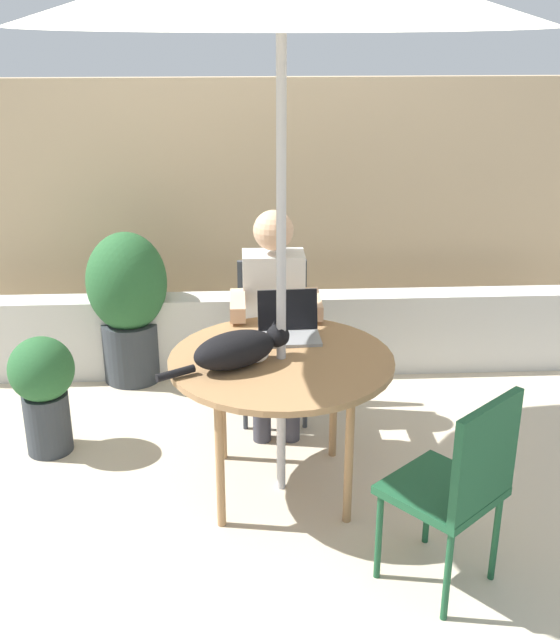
% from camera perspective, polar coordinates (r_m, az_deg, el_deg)
% --- Properties ---
extents(ground_plane, '(14.00, 14.00, 0.00)m').
position_cam_1_polar(ground_plane, '(4.02, 0.08, -12.04)').
color(ground_plane, beige).
extents(fence_back, '(4.63, 0.08, 1.82)m').
position_cam_1_polar(fence_back, '(5.49, -1.07, 7.75)').
color(fence_back, tan).
rests_on(fence_back, ground).
extents(planter_wall_low, '(4.16, 0.20, 0.53)m').
position_cam_1_polar(planter_wall_low, '(5.10, -0.76, -1.01)').
color(planter_wall_low, beige).
rests_on(planter_wall_low, ground).
extents(patio_table, '(1.06, 1.06, 0.71)m').
position_cam_1_polar(patio_table, '(3.70, 0.08, -3.54)').
color(patio_table, '#9E754C').
rests_on(patio_table, ground).
extents(chair_occupied, '(0.40, 0.40, 0.89)m').
position_cam_1_polar(chair_occupied, '(4.53, -0.52, -0.45)').
color(chair_occupied, '#33383F').
rests_on(chair_occupied, ground).
extents(chair_empty, '(0.56, 0.56, 0.89)m').
position_cam_1_polar(chair_empty, '(3.20, 13.02, -11.24)').
color(chair_empty, '#194C2D').
rests_on(chair_empty, ground).
extents(person_seated, '(0.48, 0.48, 1.23)m').
position_cam_1_polar(person_seated, '(4.33, -0.43, 0.84)').
color(person_seated, white).
rests_on(person_seated, ground).
extents(laptop, '(0.31, 0.26, 0.21)m').
position_cam_1_polar(laptop, '(3.90, 0.62, -0.24)').
color(laptop, gray).
rests_on(laptop, patio_table).
extents(cat, '(0.61, 0.35, 0.17)m').
position_cam_1_polar(cat, '(3.56, -2.96, -2.13)').
color(cat, black).
rests_on(cat, patio_table).
extents(potted_plant_near_fence, '(0.34, 0.34, 0.66)m').
position_cam_1_polar(potted_plant_near_fence, '(4.32, -16.81, -4.69)').
color(potted_plant_near_fence, '#33383D').
rests_on(potted_plant_near_fence, ground).
extents(potted_plant_by_chair, '(0.50, 0.50, 0.97)m').
position_cam_1_polar(potted_plant_by_chair, '(4.99, -10.99, 1.48)').
color(potted_plant_by_chair, '#33383D').
rests_on(potted_plant_by_chair, ground).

